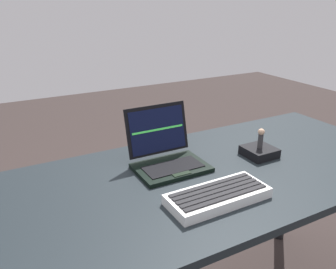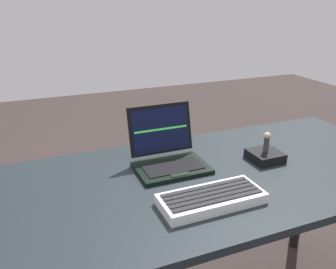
{
  "view_description": "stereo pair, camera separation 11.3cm",
  "coord_description": "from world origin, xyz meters",
  "px_view_note": "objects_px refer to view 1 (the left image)",
  "views": [
    {
      "loc": [
        -0.53,
        -0.85,
        1.27
      ],
      "look_at": [
        -0.03,
        0.07,
        0.86
      ],
      "focal_mm": 37.24,
      "sensor_mm": 36.0,
      "label": 1
    },
    {
      "loc": [
        -0.43,
        -0.9,
        1.27
      ],
      "look_at": [
        -0.03,
        0.07,
        0.86
      ],
      "focal_mm": 37.24,
      "sensor_mm": 36.0,
      "label": 2
    }
  ],
  "objects_px": {
    "external_keyboard": "(218,196)",
    "figurine": "(261,137)",
    "laptop_front": "(167,155)",
    "figurine_stand": "(259,152)"
  },
  "relations": [
    {
      "from": "figurine",
      "to": "figurine_stand",
      "type": "bearing_deg",
      "value": 180.0
    },
    {
      "from": "external_keyboard",
      "to": "laptop_front",
      "type": "bearing_deg",
      "value": 94.99
    },
    {
      "from": "figurine_stand",
      "to": "figurine",
      "type": "relative_size",
      "value": 1.46
    },
    {
      "from": "external_keyboard",
      "to": "figurine",
      "type": "relative_size",
      "value": 4.06
    },
    {
      "from": "laptop_front",
      "to": "external_keyboard",
      "type": "bearing_deg",
      "value": -85.01
    },
    {
      "from": "external_keyboard",
      "to": "figurine",
      "type": "height_order",
      "value": "figurine"
    },
    {
      "from": "external_keyboard",
      "to": "figurine",
      "type": "bearing_deg",
      "value": 29.29
    },
    {
      "from": "laptop_front",
      "to": "figurine",
      "type": "bearing_deg",
      "value": -14.65
    },
    {
      "from": "laptop_front",
      "to": "figurine",
      "type": "height_order",
      "value": "laptop_front"
    },
    {
      "from": "figurine_stand",
      "to": "laptop_front",
      "type": "bearing_deg",
      "value": 165.35
    }
  ]
}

